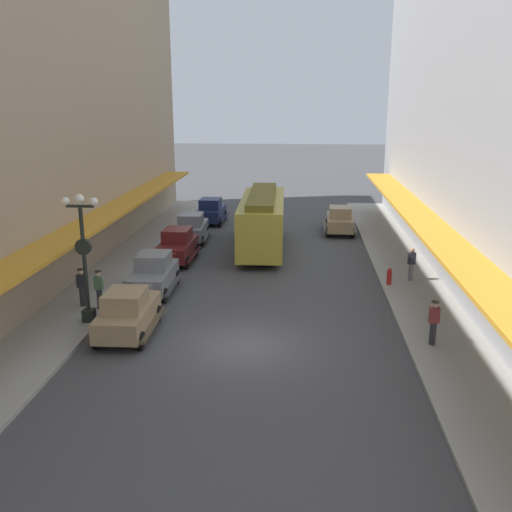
{
  "coord_description": "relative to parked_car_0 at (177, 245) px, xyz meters",
  "views": [
    {
      "loc": [
        2.02,
        -19.39,
        8.78
      ],
      "look_at": [
        0.0,
        6.0,
        1.8
      ],
      "focal_mm": 40.13,
      "sensor_mm": 36.0,
      "label": 1
    }
  ],
  "objects": [
    {
      "name": "pedestrian_3",
      "position": [
        11.75,
        -10.7,
        0.07
      ],
      "size": [
        0.36,
        0.28,
        1.67
      ],
      "color": "#2D2D33",
      "rests_on": "sidewalk_right"
    },
    {
      "name": "fire_hydrant",
      "position": [
        11.19,
        -3.7,
        -0.38
      ],
      "size": [
        0.24,
        0.24,
        0.82
      ],
      "color": "#B21E19",
      "rests_on": "sidewalk_right"
    },
    {
      "name": "parked_car_4",
      "position": [
        9.52,
        7.89,
        0.0
      ],
      "size": [
        2.24,
        4.29,
        1.84
      ],
      "color": "#997F5B",
      "rests_on": "ground"
    },
    {
      "name": "parked_car_3",
      "position": [
        0.03,
        -5.32,
        0.0
      ],
      "size": [
        2.18,
        4.28,
        1.84
      ],
      "color": "slate",
      "rests_on": "ground"
    },
    {
      "name": "parked_car_1",
      "position": [
        0.3,
        10.48,
        0.0
      ],
      "size": [
        2.17,
        4.27,
        1.84
      ],
      "color": "#19234C",
      "rests_on": "ground"
    },
    {
      "name": "pedestrian_2",
      "position": [
        -1.61,
        -8.01,
        0.07
      ],
      "size": [
        0.36,
        0.28,
        1.67
      ],
      "color": "#2D2D33",
      "rests_on": "sidewalk_left"
    },
    {
      "name": "sidewalk_left",
      "position": [
        -2.66,
        -11.04,
        -0.87
      ],
      "size": [
        3.0,
        60.0,
        0.15
      ],
      "primitive_type": "cube",
      "color": "#99968E",
      "rests_on": "ground"
    },
    {
      "name": "parked_car_5",
      "position": [
        -0.05,
        4.71,
        0.0
      ],
      "size": [
        2.29,
        4.31,
        1.84
      ],
      "color": "slate",
      "rests_on": "ground"
    },
    {
      "name": "ground_plane",
      "position": [
        4.84,
        -11.04,
        -0.94
      ],
      "size": [
        200.0,
        200.0,
        0.0
      ],
      "primitive_type": "plane",
      "color": "#424244"
    },
    {
      "name": "sidewalk_right",
      "position": [
        12.34,
        -11.04,
        -0.87
      ],
      "size": [
        3.0,
        60.0,
        0.15
      ],
      "primitive_type": "cube",
      "color": "#99968E",
      "rests_on": "ground"
    },
    {
      "name": "streetcar",
      "position": [
        4.58,
        3.02,
        0.96
      ],
      "size": [
        2.78,
        9.67,
        3.46
      ],
      "color": "gold",
      "rests_on": "ground"
    },
    {
      "name": "parked_car_2",
      "position": [
        0.33,
        -10.36,
        0.0
      ],
      "size": [
        2.2,
        4.28,
        1.84
      ],
      "color": "#997F5B",
      "rests_on": "ground"
    },
    {
      "name": "pedestrian_0",
      "position": [
        12.34,
        -2.98,
        0.05
      ],
      "size": [
        0.36,
        0.24,
        1.64
      ],
      "color": "slate",
      "rests_on": "sidewalk_right"
    },
    {
      "name": "pedestrian_1",
      "position": [
        -2.46,
        -7.79,
        0.07
      ],
      "size": [
        0.36,
        0.28,
        1.67
      ],
      "color": "#2D2D33",
      "rests_on": "sidewalk_left"
    },
    {
      "name": "lamp_post_with_clock",
      "position": [
        -1.56,
        -9.48,
        2.04
      ],
      "size": [
        1.42,
        0.44,
        5.16
      ],
      "color": "black",
      "rests_on": "sidewalk_left"
    },
    {
      "name": "parked_car_0",
      "position": [
        0.0,
        0.0,
        0.0
      ],
      "size": [
        2.18,
        4.28,
        1.84
      ],
      "color": "#591919",
      "rests_on": "ground"
    }
  ]
}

